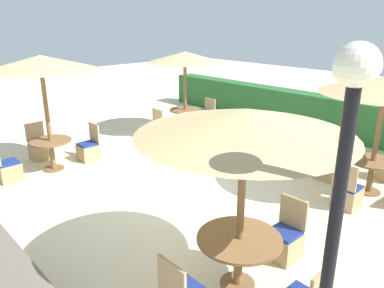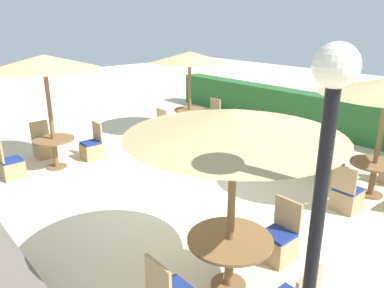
# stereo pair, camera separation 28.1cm
# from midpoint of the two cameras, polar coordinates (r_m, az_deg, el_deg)

# --- Properties ---
(ground_plane) EXTENTS (40.00, 40.00, 0.00)m
(ground_plane) POSITION_cam_midpoint_polar(r_m,az_deg,el_deg) (8.03, -2.26, -7.00)
(ground_plane) COLOR beige
(hedge_row) EXTENTS (13.00, 0.70, 1.18)m
(hedge_row) POSITION_cam_midpoint_polar(r_m,az_deg,el_deg) (12.45, 20.69, 4.05)
(hedge_row) COLOR #28602D
(hedge_row) RESTS_ON ground_plane
(lamp_post) EXTENTS (0.36, 0.36, 3.32)m
(lamp_post) POSITION_cam_midpoint_polar(r_m,az_deg,el_deg) (3.30, 21.82, -2.75)
(lamp_post) COLOR black
(lamp_post) RESTS_ON ground_plane
(parasol_front_left) EXTENTS (2.45, 2.45, 2.70)m
(parasol_front_left) POSITION_cam_midpoint_polar(r_m,az_deg,el_deg) (9.13, -20.81, 11.52)
(parasol_front_left) COLOR brown
(parasol_front_left) RESTS_ON ground_plane
(round_table_front_left) EXTENTS (0.96, 0.96, 0.74)m
(round_table_front_left) POSITION_cam_midpoint_polar(r_m,az_deg,el_deg) (9.54, -19.46, -0.26)
(round_table_front_left) COLOR brown
(round_table_front_left) RESTS_ON ground_plane
(patio_chair_front_left_west) EXTENTS (0.46, 0.46, 0.93)m
(patio_chair_front_left_west) POSITION_cam_midpoint_polar(r_m,az_deg,el_deg) (10.48, -20.91, -0.47)
(patio_chair_front_left_west) COLOR tan
(patio_chair_front_left_west) RESTS_ON ground_plane
(patio_chair_front_left_north) EXTENTS (0.46, 0.46, 0.93)m
(patio_chair_front_left_north) POSITION_cam_midpoint_polar(r_m,az_deg,el_deg) (9.99, -14.24, -0.69)
(patio_chair_front_left_north) COLOR tan
(patio_chair_front_left_north) RESTS_ON ground_plane
(patio_chair_front_left_south) EXTENTS (0.46, 0.46, 0.93)m
(patio_chair_front_left_south) POSITION_cam_midpoint_polar(r_m,az_deg,el_deg) (9.39, -25.04, -3.19)
(patio_chair_front_left_south) COLOR tan
(patio_chair_front_left_south) RESTS_ON ground_plane
(parasol_back_left) EXTENTS (2.27, 2.27, 2.53)m
(parasol_back_left) POSITION_cam_midpoint_polar(r_m,az_deg,el_deg) (11.50, 0.34, 13.06)
(parasol_back_left) COLOR brown
(parasol_back_left) RESTS_ON ground_plane
(round_table_back_left) EXTENTS (0.97, 0.97, 0.76)m
(round_table_back_left) POSITION_cam_midpoint_polar(r_m,az_deg,el_deg) (11.81, 0.32, 4.44)
(round_table_back_left) COLOR brown
(round_table_back_left) RESTS_ON ground_plane
(patio_chair_back_left_north) EXTENTS (0.46, 0.46, 0.93)m
(patio_chair_back_left_north) POSITION_cam_midpoint_polar(r_m,az_deg,el_deg) (12.55, 3.54, 3.80)
(patio_chair_back_left_north) COLOR tan
(patio_chair_back_left_north) RESTS_ON ground_plane
(patio_chair_back_left_south) EXTENTS (0.46, 0.46, 0.93)m
(patio_chair_back_left_south) POSITION_cam_midpoint_polar(r_m,az_deg,el_deg) (11.34, -3.10, 2.18)
(patio_chair_back_left_south) COLOR tan
(patio_chair_back_left_south) RESTS_ON ground_plane
(round_table_back_right) EXTENTS (0.97, 0.97, 0.71)m
(round_table_back_right) POSITION_cam_midpoint_polar(r_m,az_deg,el_deg) (8.50, 26.86, -3.63)
(round_table_back_right) COLOR brown
(round_table_back_right) RESTS_ON ground_plane
(patio_chair_back_right_south) EXTENTS (0.46, 0.46, 0.93)m
(patio_chair_back_right_south) POSITION_cam_midpoint_polar(r_m,az_deg,el_deg) (7.77, 23.45, -7.45)
(patio_chair_back_right_south) COLOR tan
(patio_chair_back_right_south) RESTS_ON ground_plane
(patio_chair_back_right_west) EXTENTS (0.46, 0.46, 0.93)m
(patio_chair_back_right_west) POSITION_cam_midpoint_polar(r_m,az_deg,el_deg) (8.96, 21.02, -3.68)
(patio_chair_back_right_west) COLOR tan
(patio_chair_back_right_west) RESTS_ON ground_plane
(parasol_front_right) EXTENTS (2.65, 2.65, 2.48)m
(parasol_front_right) POSITION_cam_midpoint_polar(r_m,az_deg,el_deg) (4.44, 8.29, 3.15)
(parasol_front_right) COLOR brown
(parasol_front_right) RESTS_ON ground_plane
(round_table_front_right) EXTENTS (1.13, 1.13, 0.74)m
(round_table_front_right) POSITION_cam_midpoint_polar(r_m,az_deg,el_deg) (5.16, 7.38, -15.45)
(round_table_front_right) COLOR brown
(round_table_front_right) RESTS_ON ground_plane
(patio_chair_front_right_north) EXTENTS (0.46, 0.46, 0.93)m
(patio_chair_front_right_north) POSITION_cam_midpoint_polar(r_m,az_deg,el_deg) (5.99, 14.32, -14.45)
(patio_chair_front_right_north) COLOR tan
(patio_chair_front_right_north) RESTS_ON ground_plane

